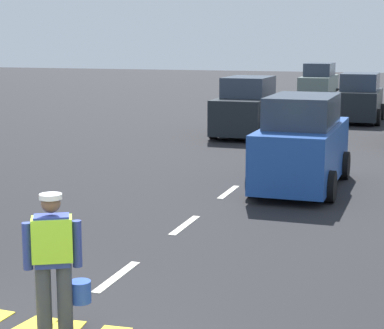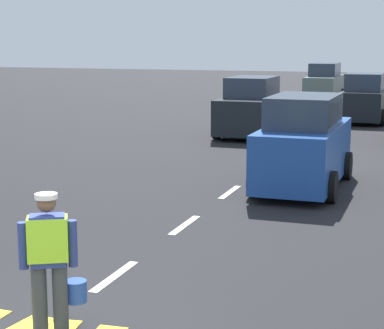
{
  "view_description": "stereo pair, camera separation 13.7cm",
  "coord_description": "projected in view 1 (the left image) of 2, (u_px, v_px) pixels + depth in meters",
  "views": [
    {
      "loc": [
        4.12,
        -6.1,
        3.39
      ],
      "look_at": [
        0.04,
        5.99,
        1.1
      ],
      "focal_mm": 65.23,
      "sensor_mm": 36.0,
      "label": 1
    },
    {
      "loc": [
        4.25,
        -6.06,
        3.39
      ],
      "look_at": [
        0.04,
        5.99,
        1.1
      ],
      "focal_mm": 65.23,
      "sensor_mm": 36.0,
      "label": 2
    }
  ],
  "objects": [
    {
      "name": "lane_center_line",
      "position": [
        328.0,
        117.0,
        31.09
      ],
      "size": [
        0.14,
        46.4,
        0.01
      ],
      "color": "silver",
      "rests_on": "ground"
    },
    {
      "name": "ground_plane",
      "position": [
        314.0,
        128.0,
        27.17
      ],
      "size": [
        96.0,
        96.0,
        0.0
      ],
      "primitive_type": "plane",
      "color": "black"
    },
    {
      "name": "car_outgoing_ahead",
      "position": [
        302.0,
        145.0,
        16.04
      ],
      "size": [
        1.87,
        4.28,
        2.15
      ],
      "color": "#1E4799",
      "rests_on": "ground"
    },
    {
      "name": "car_outgoing_far",
      "position": [
        360.0,
        99.0,
        28.97
      ],
      "size": [
        1.89,
        3.81,
        2.03
      ],
      "color": "black",
      "rests_on": "ground"
    },
    {
      "name": "road_worker",
      "position": [
        55.0,
        256.0,
        8.03
      ],
      "size": [
        0.65,
        0.59,
        1.67
      ],
      "color": "#383D4C",
      "rests_on": "ground"
    },
    {
      "name": "car_oncoming_second",
      "position": [
        248.0,
        108.0,
        24.87
      ],
      "size": [
        1.98,
        4.1,
        2.09
      ],
      "color": "black",
      "rests_on": "ground"
    },
    {
      "name": "car_oncoming_third",
      "position": [
        319.0,
        84.0,
        38.19
      ],
      "size": [
        1.87,
        4.38,
        2.13
      ],
      "color": "slate",
      "rests_on": "ground"
    }
  ]
}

